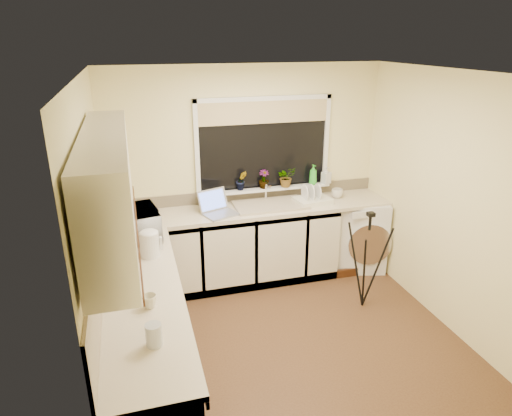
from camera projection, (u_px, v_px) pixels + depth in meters
The scene contains 33 objects.
floor at pixel (287, 337), 4.36m from camera, with size 3.20×3.20×0.00m, color brown.
ceiling at pixel (295, 73), 3.49m from camera, with size 3.20×3.20×0.00m, color white.
wall_back at pixel (247, 173), 5.27m from camera, with size 3.20×3.20×0.00m, color #F9ECA6.
wall_front at pixel (380, 316), 2.58m from camera, with size 3.20×3.20×0.00m, color #F9ECA6.
wall_left at pixel (97, 241), 3.52m from camera, with size 3.00×3.00×0.00m, color #F9ECA6.
wall_right at pixel (447, 203), 4.33m from camera, with size 3.00×3.00×0.00m, color #F9ECA6.
base_cabinet_back at pixel (226, 249), 5.20m from camera, with size 2.55×0.60×0.86m, color silver.
base_cabinet_left at pixel (147, 342), 3.60m from camera, with size 0.54×2.40×0.86m, color silver.
worktop_back at pixel (254, 209), 5.13m from camera, with size 3.20×0.60×0.04m, color beige.
worktop_left at pixel (142, 294), 3.45m from camera, with size 0.60×2.40×0.04m, color beige.
upper_cabinet at pixel (109, 186), 2.95m from camera, with size 0.28×1.90×0.70m, color silver.
splashback_left at pixel (99, 270), 3.28m from camera, with size 0.02×2.40×0.45m, color beige.
splashback_back at pixel (247, 194), 5.35m from camera, with size 3.20×0.02×0.14m, color beige.
window_glass at pixel (264, 145), 5.20m from camera, with size 1.50×0.02×1.00m, color black.
window_blind at pixel (264, 112), 5.04m from camera, with size 1.50×0.02×0.25m, color tan.
windowsill at pixel (265, 189), 5.33m from camera, with size 1.60×0.14×0.03m, color white.
sink at pixel (270, 205), 5.17m from camera, with size 0.82×0.46×0.03m, color tan.
faucet at pixel (266, 191), 5.29m from camera, with size 0.03×0.03×0.24m, color silver.
washing_machine at pixel (357, 233), 5.61m from camera, with size 0.62×0.60×0.88m, color white.
laptop at pixel (217, 208), 4.94m from camera, with size 0.44×0.45×0.24m.
kettle at pixel (150, 245), 3.95m from camera, with size 0.17×0.17×0.22m, color white.
dish_rack at pixel (312, 200), 5.26m from camera, with size 0.40×0.30×0.06m, color #ECE9CC.
tripod at pixel (366, 261), 4.69m from camera, with size 0.52×0.52×1.08m, color black, non-canonical shape.
glass_jug at pixel (154, 335), 2.81m from camera, with size 0.10×0.10×0.15m, color #B8BDC4.
steel_jar at pixel (134, 285), 3.43m from camera, with size 0.07×0.07×0.10m, color silver.
microwave at pixel (139, 223), 4.32m from camera, with size 0.51×0.35×0.28m, color white.
plant_b at pixel (241, 180), 5.21m from camera, with size 0.12×0.10×0.23m, color #999999.
plant_c at pixel (264, 179), 5.27m from camera, with size 0.12×0.12×0.22m, color #999999.
plant_d at pixel (286, 177), 5.32m from camera, with size 0.21×0.19×0.24m, color #999999.
soap_bottle_green at pixel (313, 175), 5.40m from camera, with size 0.09×0.09×0.24m, color green.
soap_bottle_clear at pixel (326, 175), 5.45m from camera, with size 0.09×0.09×0.20m, color #999999.
cup_back at pixel (337, 193), 5.42m from camera, with size 0.14×0.14×0.11m, color silver.
cup_left at pixel (150, 301), 3.22m from camera, with size 0.11×0.11×0.10m, color beige.
Camera 1 is at (-1.28, -3.41, 2.71)m, focal length 31.73 mm.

